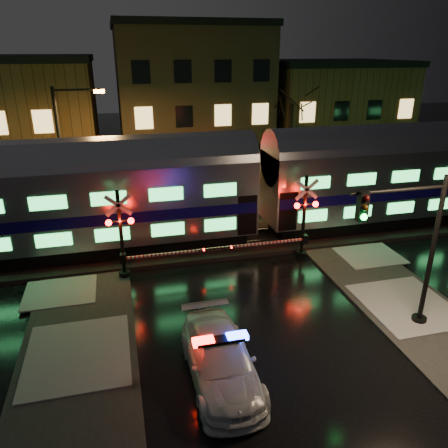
{
  "coord_description": "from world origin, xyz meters",
  "views": [
    {
      "loc": [
        -4.56,
        -16.17,
        9.96
      ],
      "look_at": [
        0.08,
        2.5,
        2.2
      ],
      "focal_mm": 35.0,
      "sensor_mm": 36.0,
      "label": 1
    }
  ],
  "objects_px": {
    "crossing_signal_right": "(297,226)",
    "traffic_light": "(411,253)",
    "crossing_signal_left": "(130,243)",
    "police_car": "(220,360)",
    "streetlight": "(67,151)"
  },
  "relations": [
    {
      "from": "crossing_signal_right",
      "to": "police_car",
      "type": "bearing_deg",
      "value": -127.34
    },
    {
      "from": "crossing_signal_right",
      "to": "traffic_light",
      "type": "distance_m",
      "value": 6.78
    },
    {
      "from": "traffic_light",
      "to": "crossing_signal_left",
      "type": "bearing_deg",
      "value": 153.92
    },
    {
      "from": "crossing_signal_right",
      "to": "traffic_light",
      "type": "xyz_separation_m",
      "value": [
        1.53,
        -6.45,
        1.39
      ]
    },
    {
      "from": "crossing_signal_right",
      "to": "crossing_signal_left",
      "type": "relative_size",
      "value": 1.01
    },
    {
      "from": "police_car",
      "to": "crossing_signal_right",
      "type": "relative_size",
      "value": 0.82
    },
    {
      "from": "crossing_signal_left",
      "to": "traffic_light",
      "type": "xyz_separation_m",
      "value": [
        9.67,
        -6.45,
        1.41
      ]
    },
    {
      "from": "crossing_signal_right",
      "to": "streetlight",
      "type": "bearing_deg",
      "value": 148.77
    },
    {
      "from": "streetlight",
      "to": "traffic_light",
      "type": "bearing_deg",
      "value": -46.29
    },
    {
      "from": "police_car",
      "to": "streetlight",
      "type": "relative_size",
      "value": 0.62
    },
    {
      "from": "crossing_signal_right",
      "to": "traffic_light",
      "type": "bearing_deg",
      "value": -76.66
    },
    {
      "from": "crossing_signal_right",
      "to": "traffic_light",
      "type": "relative_size",
      "value": 1.02
    },
    {
      "from": "police_car",
      "to": "streetlight",
      "type": "distance_m",
      "value": 15.66
    },
    {
      "from": "crossing_signal_right",
      "to": "crossing_signal_left",
      "type": "distance_m",
      "value": 8.14
    },
    {
      "from": "police_car",
      "to": "streetlight",
      "type": "height_order",
      "value": "streetlight"
    }
  ]
}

